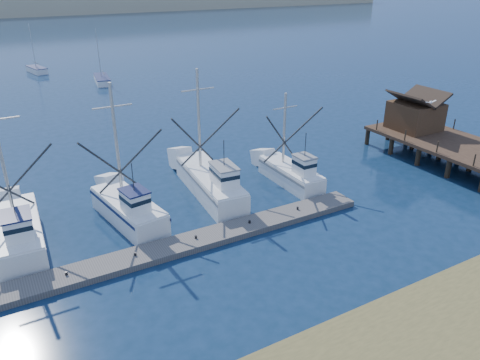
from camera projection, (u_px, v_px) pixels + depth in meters
name	position (u px, v px, depth m)	size (l,w,h in m)	color
ground	(311.00, 275.00, 27.05)	(500.00, 500.00, 0.00)	#0D233A
floating_dock	(151.00, 254.00, 28.67)	(30.87, 2.06, 0.41)	#5B5551
timber_pier	(445.00, 133.00, 42.40)	(7.00, 20.00, 8.00)	black
trawler_fleet	(129.00, 208.00, 32.48)	(30.04, 9.77, 9.54)	white
sailboat_near	(102.00, 80.00, 72.82)	(2.93, 6.96, 8.10)	white
sailboat_far	(37.00, 70.00, 79.93)	(2.93, 5.45, 8.10)	white
flying_gull	(431.00, 102.00, 35.92)	(1.09, 0.20, 0.20)	white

